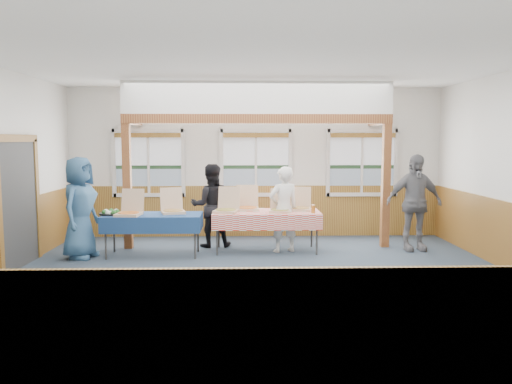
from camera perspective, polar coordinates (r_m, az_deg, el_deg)
floor at (r=7.58m, az=0.68°, el=-10.05°), size 8.00×8.00×0.00m
ceiling at (r=7.37m, az=0.71°, el=14.62°), size 8.00×8.00×0.00m
wall_back at (r=10.80m, az=-0.02°, el=3.37°), size 8.00×0.00×8.00m
wall_front at (r=3.82m, az=2.73°, el=-1.46°), size 8.00×0.00×8.00m
wainscot_back at (r=10.87m, az=-0.02°, el=-2.18°), size 7.98×0.05×1.10m
wainscot_front at (r=4.12m, az=2.62°, el=-16.06°), size 7.98×0.05×1.10m
cased_opening at (r=9.03m, az=-25.55°, el=-1.24°), size 0.06×1.30×2.10m
window_left at (r=10.93m, az=-12.18°, el=3.68°), size 1.56×0.10×1.46m
window_mid at (r=10.75m, az=-0.02°, el=3.78°), size 1.56×0.10×1.46m
window_right at (r=11.05m, az=12.01°, el=3.71°), size 1.56×0.10×1.46m
post_left at (r=9.88m, az=-14.49°, el=0.60°), size 0.15×0.15×2.40m
post_right at (r=10.02m, az=14.61°, el=0.67°), size 0.15×0.15×2.40m
cross_beam at (r=9.59m, az=0.17°, el=8.35°), size 5.15×0.18×0.18m
table_left at (r=9.19m, az=-11.70°, el=-2.88°), size 1.85×1.09×0.76m
table_right at (r=9.37m, az=1.17°, el=-2.54°), size 2.02×0.93×0.76m
pizza_box_a at (r=9.15m, az=-14.28°, el=-2.17°), size 0.46×0.54×0.45m
pizza_box_b at (r=9.28m, az=-9.48°, el=-1.96°), size 0.53×0.59×0.45m
pizza_box_c at (r=9.25m, az=-3.39°, el=-1.90°), size 0.51×0.58×0.46m
pizza_box_d at (r=9.54m, az=-0.99°, el=-1.65°), size 0.43×0.52×0.46m
pizza_box_e at (r=9.29m, az=2.76°, el=-1.88°), size 0.43×0.51×0.42m
pizza_box_f at (r=9.55m, az=5.07°, el=-1.68°), size 0.47×0.54×0.43m
veggie_tray at (r=9.34m, az=-16.25°, el=-2.29°), size 0.42×0.42×0.09m
drink_glass at (r=9.19m, az=6.55°, el=-1.94°), size 0.07×0.07×0.15m
woman_white at (r=9.30m, az=3.17°, el=-2.00°), size 0.68×0.56×1.60m
woman_black at (r=9.80m, az=-5.18°, el=-1.55°), size 0.86×0.71×1.62m
man_blue at (r=9.35m, az=-19.48°, el=-1.70°), size 0.74×0.98×1.80m
person_grey at (r=9.88m, az=17.62°, el=-1.16°), size 1.10×0.53×1.83m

